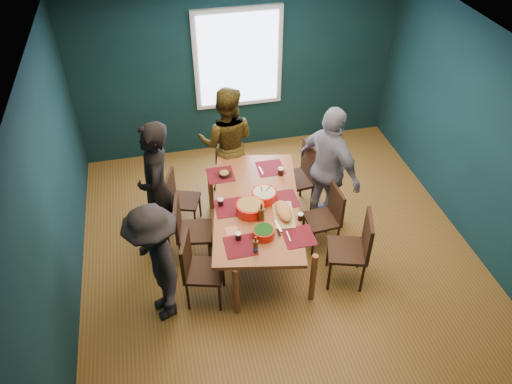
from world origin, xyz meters
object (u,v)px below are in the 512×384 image
chair_right_mid (328,213)px  person_back (227,143)px  person_far_left (157,190)px  chair_left_mid (187,227)px  chair_right_far (301,173)px  chair_left_near (196,265)px  chair_left_far (178,196)px  bowl_dumpling (264,195)px  person_right (329,170)px  chair_right_near (356,245)px  cutting_board (284,212)px  bowl_herbs (264,232)px  bowl_salad (250,208)px  person_near_left (156,265)px  dining_table (257,208)px

chair_right_mid → person_back: person_back is taller
chair_right_mid → person_far_left: size_ratio=0.48×
chair_left_mid → chair_right_far: size_ratio=0.92×
chair_left_near → person_far_left: size_ratio=0.52×
chair_left_far → chair_right_far: (1.71, -0.01, 0.10)m
person_back → bowl_dumpling: (0.24, -1.24, 0.00)m
person_right → chair_left_mid: bearing=74.3°
chair_left_near → chair_right_near: (1.87, -0.13, 0.03)m
cutting_board → chair_left_far: bearing=148.2°
bowl_herbs → person_right: bearing=39.2°
chair_right_near → bowl_salad: (-1.13, 0.62, 0.27)m
person_right → person_near_left: (-2.31, -1.05, -0.11)m
chair_left_near → person_back: (0.71, 1.92, 0.29)m
person_right → bowl_salad: bearing=87.8°
person_back → person_right: (1.17, -0.97, 0.05)m
chair_right_near → bowl_dumpling: bowl_dumpling is taller
person_back → bowl_herbs: (0.08, -1.86, -0.01)m
person_far_left → person_back: person_far_left is taller
chair_left_far → person_near_left: size_ratio=0.54×
dining_table → chair_left_far: 1.18m
chair_left_mid → person_right: person_right is taller
person_far_left → person_back: size_ratio=1.09×
dining_table → person_far_left: 1.24m
person_right → cutting_board: 0.99m
chair_left_far → chair_right_mid: (1.83, -0.81, 0.02)m
chair_right_far → person_far_left: person_far_left is taller
bowl_salad → bowl_herbs: bowl_salad is taller
chair_left_mid → chair_right_near: 2.06m
dining_table → person_far_left: (-1.16, 0.36, 0.22)m
person_far_left → bowl_herbs: (1.11, -0.93, -0.08)m
dining_table → chair_right_mid: bearing=5.3°
person_far_left → cutting_board: size_ratio=3.07×
bowl_salad → chair_left_mid: bearing=166.7°
person_right → chair_right_near: bearing=155.0°
person_far_left → cutting_board: person_far_left is taller
chair_right_near → person_near_left: (-2.29, 0.03, 0.19)m
chair_left_mid → chair_left_near: 0.67m
chair_left_mid → person_far_left: person_far_left is taller
chair_right_near → bowl_salad: chair_right_near is taller
chair_right_far → person_right: (0.24, -0.38, 0.30)m
chair_right_near → bowl_dumpling: bearing=155.5°
chair_right_far → chair_right_mid: bearing=-87.2°
chair_right_far → bowl_salad: (-0.91, -0.85, 0.26)m
chair_left_far → cutting_board: bearing=-21.7°
chair_left_mid → chair_right_far: bearing=31.5°
chair_right_near → bowl_dumpling: 1.25m
bowl_salad → cutting_board: bearing=-20.6°
chair_left_near → bowl_herbs: 0.85m
chair_left_near → bowl_salad: bearing=49.5°
person_right → person_near_left: bearing=90.3°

